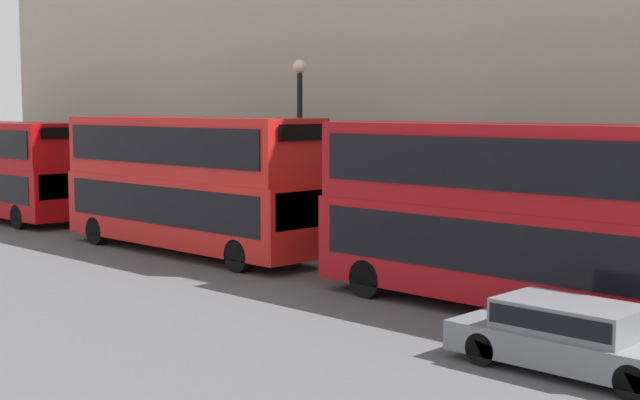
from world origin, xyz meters
name	(u,v)px	position (x,y,z in m)	size (l,w,h in m)	color
bus_leading	(515,210)	(1.60, 6.59, 2.48)	(2.59, 10.51, 4.51)	#A80F14
bus_second_in_queue	(188,179)	(1.60, 19.24, 2.51)	(2.59, 10.98, 4.57)	red
car_dark_sedan	(572,335)	(-1.80, 3.22, 0.70)	(1.76, 4.67, 1.32)	slate
street_lamp	(300,136)	(3.70, 16.00, 3.98)	(0.44, 0.44, 6.43)	black
pedestrian	(398,244)	(4.36, 12.41, 0.75)	(0.36, 0.36, 1.62)	#26262D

